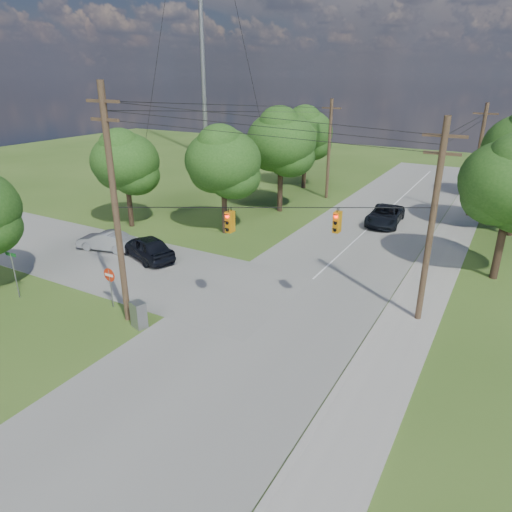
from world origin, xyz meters
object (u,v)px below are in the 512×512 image
Objects in this scene: car_cross_dark at (147,247)px; car_cross_silver at (106,241)px; pole_north_e at (477,161)px; car_main_north at (385,215)px; do_not_enter_sign at (110,279)px; control_cabinet at (139,315)px; pole_north_w at (329,149)px; pole_sw at (115,207)px; pole_ne at (432,222)px.

car_cross_dark is 3.95m from car_cross_silver.
pole_north_e reaches higher than car_main_north.
pole_north_e is 32.94m from do_not_enter_sign.
car_cross_dark is at bearing -129.23° from pole_north_e.
pole_north_e is at bearing 84.29° from control_cabinet.
pole_north_w reaches higher than car_cross_silver.
pole_north_e reaches higher than car_cross_silver.
pole_sw reaches higher than car_main_north.
do_not_enter_sign is (-2.83, 0.89, 1.01)m from control_cabinet.
car_cross_dark is 7.22m from do_not_enter_sign.
pole_north_w reaches higher than do_not_enter_sign.
car_cross_silver is at bearing -67.93° from car_cross_dark.
do_not_enter_sign is at bearing -115.58° from car_main_north.
control_cabinet is at bearing -108.65° from car_main_north.
do_not_enter_sign reaches higher than control_cabinet.
car_cross_dark is at bearing 125.15° from pole_sw.
do_not_enter_sign is (-9.18, -22.80, 0.90)m from car_main_north.
pole_ne is at bearing 111.53° from car_cross_dark.
pole_ne reaches higher than control_cabinet.
pole_north_e reaches higher than control_cabinet.
car_cross_silver is at bearing -134.53° from pole_north_e.
pole_north_e is 1.75× the size of car_main_north.
pole_sw is 2.11× the size of car_main_north.
car_main_north is at bearing 162.61° from car_cross_dark.
car_cross_dark reaches higher than car_cross_silver.
car_cross_dark is 2.13× the size of do_not_enter_sign.
pole_ne reaches higher than pole_north_w.
car_main_north is (-6.05, 15.80, -4.65)m from pole_ne.
pole_sw reaches higher than do_not_enter_sign.
car_main_north is 4.00× the size of control_cabinet.
pole_ne is 1.05× the size of pole_north_e.
control_cabinet is 0.60× the size of do_not_enter_sign.
pole_ne reaches higher than car_main_north.
pole_sw is 8.42× the size of control_cabinet.
pole_ne is 7.37× the size of control_cabinet.
pole_ne is 22.89m from car_cross_silver.
do_not_enter_sign is at bearing 35.28° from car_cross_silver.
pole_north_w reaches higher than control_cabinet.
pole_north_e is 9.68m from car_main_north.
pole_north_w is (-0.40, 29.60, -1.10)m from pole_sw.
pole_sw is 15.51m from pole_ne.
car_cross_dark reaches higher than car_main_north.
pole_sw is at bearing -89.23° from pole_north_w.
pole_sw is 29.62m from pole_north_w.
pole_ne is at bearing -57.71° from pole_north_w.
pole_north_e is (-0.00, 22.00, -0.34)m from pole_ne.
pole_sw is at bearing -150.62° from pole_ne.
pole_north_w is at bearing 86.37° from do_not_enter_sign.
pole_north_w is at bearing 122.29° from pole_ne.
pole_north_w is 30.26m from control_cabinet.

